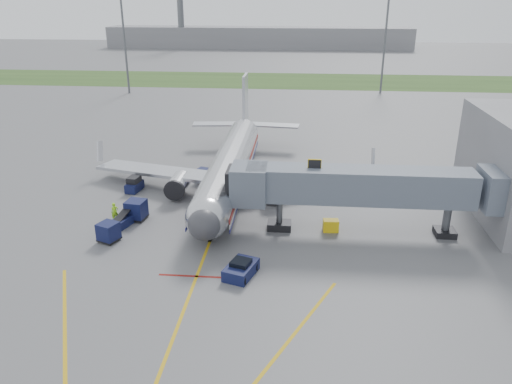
# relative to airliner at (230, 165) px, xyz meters

# --- Properties ---
(ground) EXTENTS (400.00, 400.00, 0.00)m
(ground) POSITION_rel_airliner_xyz_m (-0.00, -15.25, -2.65)
(ground) COLOR #565659
(ground) RESTS_ON ground
(grass_strip) EXTENTS (300.00, 25.00, 0.01)m
(grass_strip) POSITION_rel_airliner_xyz_m (-0.00, 74.75, -2.64)
(grass_strip) COLOR #2D4C1E
(grass_strip) RESTS_ON ground
(apron_markings) EXTENTS (21.52, 50.00, 0.01)m
(apron_markings) POSITION_rel_airliner_xyz_m (-0.00, -22.65, -2.64)
(apron_markings) COLOR gold
(apron_markings) RESTS_ON ground
(airliner) EXTENTS (32.10, 35.67, 10.25)m
(airliner) POSITION_rel_airliner_xyz_m (0.00, 0.00, 0.00)
(airliner) COLOR silver
(airliner) RESTS_ON ground
(jet_bridge) EXTENTS (25.30, 4.00, 6.90)m
(jet_bridge) POSITION_rel_airliner_xyz_m (12.86, -10.25, 1.82)
(jet_bridge) COLOR slate
(jet_bridge) RESTS_ON ground
(light_mast_left) EXTENTS (2.00, 0.44, 20.40)m
(light_mast_left) POSITION_rel_airliner_xyz_m (-30.00, 54.75, 8.13)
(light_mast_left) COLOR #595B60
(light_mast_left) RESTS_ON ground
(light_mast_right) EXTENTS (2.00, 0.44, 20.40)m
(light_mast_right) POSITION_rel_airliner_xyz_m (25.00, 59.75, 8.13)
(light_mast_right) COLOR #595B60
(light_mast_right) RESTS_ON ground
(distant_terminal) EXTENTS (120.00, 14.00, 8.00)m
(distant_terminal) POSITION_rel_airliner_xyz_m (-10.00, 154.75, 1.35)
(distant_terminal) COLOR slate
(distant_terminal) RESTS_ON ground
(control_tower) EXTENTS (4.00, 4.00, 30.00)m
(control_tower) POSITION_rel_airliner_xyz_m (-40.00, 149.75, 14.68)
(control_tower) COLOR #595B60
(control_tower) RESTS_ON ground
(pushback_tug) EXTENTS (2.76, 3.54, 1.29)m
(pushback_tug) POSITION_rel_airliner_xyz_m (3.41, -18.75, -2.11)
(pushback_tug) COLOR #0C1835
(pushback_tug) RESTS_ON ground
(baggage_tug) EXTENTS (1.60, 2.55, 1.67)m
(baggage_tug) POSITION_rel_airliner_xyz_m (-10.44, -2.11, -1.91)
(baggage_tug) COLOR #0C1835
(baggage_tug) RESTS_ON ground
(baggage_cart_a) EXTENTS (2.10, 2.10, 1.74)m
(baggage_cart_a) POSITION_rel_airliner_xyz_m (-8.90, -14.07, -1.76)
(baggage_cart_a) COLOR #0C1835
(baggage_cart_a) RESTS_ON ground
(baggage_cart_b) EXTENTS (2.05, 2.05, 1.94)m
(baggage_cart_b) POSITION_rel_airliner_xyz_m (-7.89, -9.37, -1.66)
(baggage_cart_b) COLOR #0C1835
(baggage_cart_b) RESTS_ON ground
(baggage_cart_c) EXTENTS (1.79, 1.79, 1.53)m
(baggage_cart_c) POSITION_rel_airliner_xyz_m (-3.40, 1.62, -1.86)
(baggage_cart_c) COLOR #0C1835
(baggage_cart_c) RESTS_ON ground
(belt_loader) EXTENTS (2.20, 4.07, 1.92)m
(belt_loader) POSITION_rel_airliner_xyz_m (-8.70, -10.71, -2.17)
(belt_loader) COLOR #0C1835
(belt_loader) RESTS_ON ground
(ground_power_cart) EXTENTS (1.46, 1.03, 1.12)m
(ground_power_cart) POSITION_rel_airliner_xyz_m (10.73, -10.29, -2.09)
(ground_power_cart) COLOR #E0B80D
(ground_power_cart) RESTS_ON ground
(ramp_worker) EXTENTS (0.82, 0.75, 1.88)m
(ramp_worker) POSITION_rel_airliner_xyz_m (-9.79, -10.00, -1.70)
(ramp_worker) COLOR #96E71B
(ramp_worker) RESTS_ON ground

